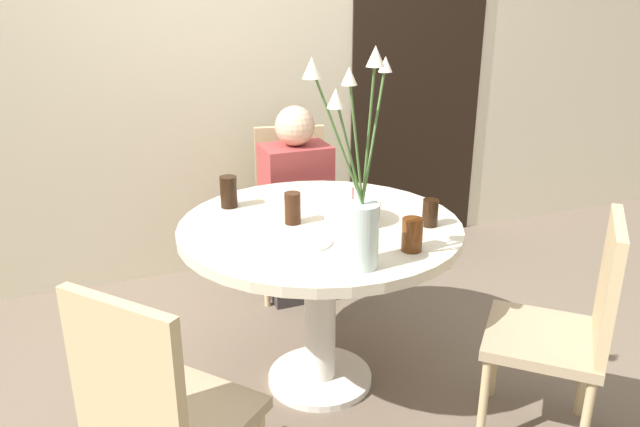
{
  "coord_description": "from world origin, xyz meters",
  "views": [
    {
      "loc": [
        -0.84,
        -2.12,
        1.62
      ],
      "look_at": [
        0.0,
        0.0,
        0.77
      ],
      "focal_mm": 35.0,
      "sensor_mm": 36.0,
      "label": 1
    }
  ],
  "objects_px": {
    "chair_near_front": "(293,201)",
    "birthday_cake": "(353,210)",
    "side_plate": "(305,241)",
    "drink_glass_2": "(229,192)",
    "chair_left_flank": "(158,410)",
    "chair_far_back": "(570,322)",
    "drink_glass_1": "(412,235)",
    "drink_glass_3": "(293,208)",
    "person_woman": "(296,212)",
    "drink_glass_0": "(430,213)",
    "flower_vase": "(359,203)"
  },
  "relations": [
    {
      "from": "chair_near_front",
      "to": "birthday_cake",
      "type": "xyz_separation_m",
      "value": [
        -0.08,
        -0.96,
        0.29
      ]
    },
    {
      "from": "chair_far_back",
      "to": "side_plate",
      "type": "relative_size",
      "value": 4.5
    },
    {
      "from": "chair_left_flank",
      "to": "side_plate",
      "type": "relative_size",
      "value": 4.5
    },
    {
      "from": "side_plate",
      "to": "drink_glass_2",
      "type": "bearing_deg",
      "value": 108.82
    },
    {
      "from": "drink_glass_1",
      "to": "person_woman",
      "type": "distance_m",
      "value": 1.18
    },
    {
      "from": "side_plate",
      "to": "drink_glass_1",
      "type": "distance_m",
      "value": 0.39
    },
    {
      "from": "chair_far_back",
      "to": "drink_glass_1",
      "type": "distance_m",
      "value": 0.64
    },
    {
      "from": "flower_vase",
      "to": "drink_glass_0",
      "type": "distance_m",
      "value": 0.51
    },
    {
      "from": "drink_glass_1",
      "to": "drink_glass_0",
      "type": "bearing_deg",
      "value": 44.99
    },
    {
      "from": "person_woman",
      "to": "drink_glass_2",
      "type": "bearing_deg",
      "value": -135.01
    },
    {
      "from": "side_plate",
      "to": "drink_glass_2",
      "type": "distance_m",
      "value": 0.51
    },
    {
      "from": "flower_vase",
      "to": "person_woman",
      "type": "bearing_deg",
      "value": 80.33
    },
    {
      "from": "chair_left_flank",
      "to": "drink_glass_3",
      "type": "distance_m",
      "value": 0.95
    },
    {
      "from": "drink_glass_1",
      "to": "chair_left_flank",
      "type": "bearing_deg",
      "value": -165.27
    },
    {
      "from": "drink_glass_1",
      "to": "drink_glass_3",
      "type": "distance_m",
      "value": 0.5
    },
    {
      "from": "chair_far_back",
      "to": "drink_glass_1",
      "type": "height_order",
      "value": "chair_far_back"
    },
    {
      "from": "chair_far_back",
      "to": "drink_glass_2",
      "type": "xyz_separation_m",
      "value": [
        -0.98,
        0.97,
        0.3
      ]
    },
    {
      "from": "side_plate",
      "to": "drink_glass_1",
      "type": "bearing_deg",
      "value": -31.59
    },
    {
      "from": "drink_glass_2",
      "to": "drink_glass_1",
      "type": "bearing_deg",
      "value": -54.29
    },
    {
      "from": "chair_far_back",
      "to": "side_plate",
      "type": "height_order",
      "value": "chair_far_back"
    },
    {
      "from": "chair_near_front",
      "to": "person_woman",
      "type": "height_order",
      "value": "person_woman"
    },
    {
      "from": "chair_near_front",
      "to": "chair_far_back",
      "type": "bearing_deg",
      "value": -60.34
    },
    {
      "from": "chair_near_front",
      "to": "chair_left_flank",
      "type": "relative_size",
      "value": 1.0
    },
    {
      "from": "person_woman",
      "to": "drink_glass_3",
      "type": "bearing_deg",
      "value": -110.17
    },
    {
      "from": "chair_left_flank",
      "to": "chair_far_back",
      "type": "height_order",
      "value": "same"
    },
    {
      "from": "chair_near_front",
      "to": "drink_glass_3",
      "type": "bearing_deg",
      "value": -96.45
    },
    {
      "from": "chair_near_front",
      "to": "birthday_cake",
      "type": "relative_size",
      "value": 4.01
    },
    {
      "from": "birthday_cake",
      "to": "drink_glass_2",
      "type": "relative_size",
      "value": 1.67
    },
    {
      "from": "drink_glass_3",
      "to": "chair_near_front",
      "type": "bearing_deg",
      "value": 71.15
    },
    {
      "from": "chair_left_flank",
      "to": "flower_vase",
      "type": "relative_size",
      "value": 1.23
    },
    {
      "from": "flower_vase",
      "to": "side_plate",
      "type": "relative_size",
      "value": 3.66
    },
    {
      "from": "birthday_cake",
      "to": "drink_glass_3",
      "type": "bearing_deg",
      "value": 162.09
    },
    {
      "from": "flower_vase",
      "to": "drink_glass_3",
      "type": "xyz_separation_m",
      "value": [
        -0.07,
        0.46,
        -0.16
      ]
    },
    {
      "from": "chair_left_flank",
      "to": "person_woman",
      "type": "bearing_deg",
      "value": -72.93
    },
    {
      "from": "birthday_cake",
      "to": "drink_glass_2",
      "type": "xyz_separation_m",
      "value": [
        -0.41,
        0.35,
        0.02
      ]
    },
    {
      "from": "drink_glass_2",
      "to": "person_woman",
      "type": "distance_m",
      "value": 0.71
    },
    {
      "from": "chair_left_flank",
      "to": "drink_glass_3",
      "type": "height_order",
      "value": "chair_left_flank"
    },
    {
      "from": "flower_vase",
      "to": "drink_glass_0",
      "type": "xyz_separation_m",
      "value": [
        0.42,
        0.24,
        -0.17
      ]
    },
    {
      "from": "flower_vase",
      "to": "drink_glass_1",
      "type": "bearing_deg",
      "value": 14.29
    },
    {
      "from": "chair_near_front",
      "to": "chair_left_flank",
      "type": "xyz_separation_m",
      "value": [
        -0.93,
        -1.54,
        0.0
      ]
    },
    {
      "from": "drink_glass_3",
      "to": "flower_vase",
      "type": "bearing_deg",
      "value": -81.95
    },
    {
      "from": "side_plate",
      "to": "flower_vase",
      "type": "bearing_deg",
      "value": -71.31
    },
    {
      "from": "flower_vase",
      "to": "drink_glass_3",
      "type": "relative_size",
      "value": 5.77
    },
    {
      "from": "chair_near_front",
      "to": "drink_glass_0",
      "type": "relative_size",
      "value": 8.28
    },
    {
      "from": "drink_glass_3",
      "to": "person_woman",
      "type": "distance_m",
      "value": 0.84
    },
    {
      "from": "chair_near_front",
      "to": "person_woman",
      "type": "distance_m",
      "value": 0.16
    },
    {
      "from": "birthday_cake",
      "to": "flower_vase",
      "type": "relative_size",
      "value": 0.31
    },
    {
      "from": "birthday_cake",
      "to": "drink_glass_3",
      "type": "height_order",
      "value": "birthday_cake"
    },
    {
      "from": "chair_near_front",
      "to": "chair_far_back",
      "type": "xyz_separation_m",
      "value": [
        0.49,
        -1.58,
        0.0
      ]
    },
    {
      "from": "birthday_cake",
      "to": "drink_glass_3",
      "type": "relative_size",
      "value": 1.77
    }
  ]
}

